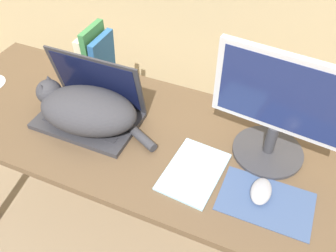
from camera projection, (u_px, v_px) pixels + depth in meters
name	position (u px, v px, depth m)	size (l,w,h in m)	color
desk	(127.00, 142.00, 1.32)	(1.49, 0.60, 0.73)	brown
laptop	(91.00, 108.00, 1.27)	(0.36, 0.23, 0.24)	#2D2D33
cat	(86.00, 110.00, 1.22)	(0.47, 0.25, 0.15)	#333338
external_monitor	(280.00, 109.00, 1.04)	(0.41, 0.23, 0.38)	#333338
mousepad	(266.00, 202.00, 1.04)	(0.27, 0.17, 0.00)	#384C75
computer_mouse	(261.00, 191.00, 1.04)	(0.06, 0.10, 0.03)	#99999E
book_row	(96.00, 58.00, 1.39)	(0.10, 0.14, 0.24)	beige
notepad	(194.00, 171.00, 1.11)	(0.18, 0.25, 0.01)	#99C6E0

